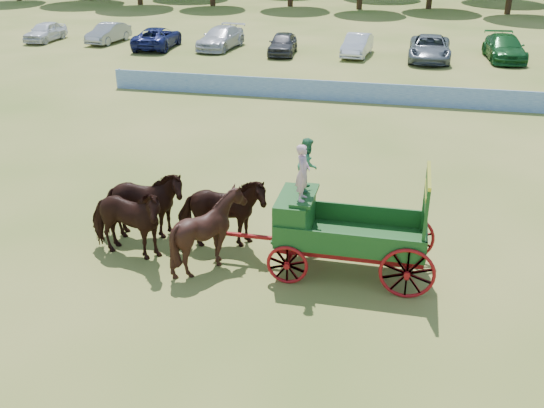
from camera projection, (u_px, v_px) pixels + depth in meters
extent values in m
plane|color=#9A8845|center=(309.00, 290.00, 15.47)|extent=(160.00, 160.00, 0.00)
imported|color=black|center=(126.00, 222.00, 16.56)|extent=(2.67, 1.46, 2.15)
imported|color=black|center=(142.00, 205.00, 17.54)|extent=(2.74, 1.68, 2.15)
imported|color=black|center=(209.00, 231.00, 16.08)|extent=(2.27, 2.10, 2.16)
imported|color=black|center=(222.00, 213.00, 17.06)|extent=(2.75, 1.74, 2.15)
cube|color=maroon|center=(294.00, 246.00, 16.33)|extent=(0.12, 2.00, 0.12)
cube|color=maroon|center=(407.00, 258.00, 15.73)|extent=(0.12, 2.00, 0.12)
cube|color=maroon|center=(348.00, 258.00, 15.50)|extent=(3.80, 0.10, 0.12)
cube|color=maroon|center=(352.00, 238.00, 16.47)|extent=(3.80, 0.10, 0.12)
cube|color=maroon|center=(262.00, 237.00, 16.45)|extent=(2.80, 0.09, 0.09)
cube|color=#1C501A|center=(351.00, 238.00, 15.86)|extent=(3.80, 1.80, 0.10)
cube|color=#1C501A|center=(348.00, 244.00, 14.96)|extent=(3.80, 0.06, 0.55)
cube|color=#1C501A|center=(355.00, 214.00, 16.51)|extent=(3.80, 0.06, 0.55)
cube|color=#1C501A|center=(425.00, 236.00, 15.36)|extent=(0.06, 1.80, 0.55)
cube|color=#1C501A|center=(295.00, 214.00, 15.93)|extent=(0.85, 1.70, 1.05)
cube|color=#1C501A|center=(305.00, 195.00, 15.64)|extent=(0.55, 1.50, 0.08)
cube|color=#1C501A|center=(281.00, 219.00, 16.09)|extent=(0.10, 1.60, 0.65)
cube|color=#1C501A|center=(287.00, 230.00, 16.18)|extent=(0.55, 1.60, 0.06)
cube|color=#1C501A|center=(425.00, 227.00, 14.39)|extent=(0.08, 0.08, 1.80)
cube|color=#1C501A|center=(425.00, 199.00, 15.81)|extent=(0.08, 0.08, 1.80)
cube|color=#1C501A|center=(427.00, 190.00, 14.85)|extent=(0.07, 1.75, 0.75)
cube|color=gold|center=(429.00, 175.00, 14.68)|extent=(0.08, 1.80, 0.09)
cube|color=gold|center=(426.00, 190.00, 14.85)|extent=(0.02, 1.30, 0.12)
torus|color=maroon|center=(287.00, 265.00, 15.51)|extent=(1.09, 0.09, 1.09)
torus|color=maroon|center=(300.00, 231.00, 17.19)|extent=(1.09, 0.09, 1.09)
torus|color=maroon|center=(407.00, 274.00, 14.85)|extent=(1.39, 0.09, 1.39)
torus|color=maroon|center=(409.00, 238.00, 16.53)|extent=(1.39, 0.09, 1.39)
imported|color=#CE9DB0|center=(303.00, 173.00, 15.00)|extent=(0.35, 0.53, 1.46)
imported|color=#296D43|center=(308.00, 164.00, 15.64)|extent=(0.53, 0.68, 1.39)
cube|color=#1C4E9C|center=(348.00, 92.00, 31.35)|extent=(26.00, 0.08, 1.05)
imported|color=silver|center=(45.00, 32.00, 47.19)|extent=(1.74, 4.32, 1.47)
imported|color=gray|center=(108.00, 33.00, 46.62)|extent=(1.99, 4.54, 1.45)
imported|color=navy|center=(157.00, 38.00, 44.62)|extent=(2.88, 5.60, 1.51)
imported|color=silver|center=(221.00, 38.00, 44.39)|extent=(2.76, 5.57, 1.55)
imported|color=#333338|center=(283.00, 43.00, 42.53)|extent=(2.07, 4.50, 1.49)
imported|color=silver|center=(357.00, 45.00, 41.98)|extent=(1.96, 4.62, 1.48)
imported|color=slate|center=(430.00, 48.00, 40.66)|extent=(2.75, 5.85, 1.62)
imported|color=#144C1E|center=(505.00, 48.00, 40.73)|extent=(2.69, 5.73, 1.62)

